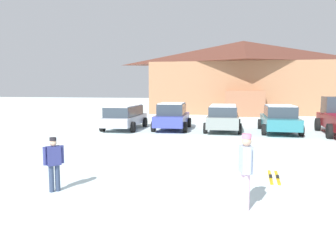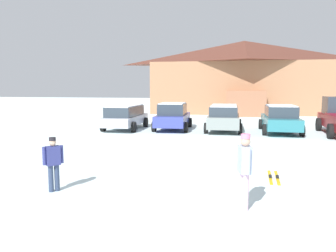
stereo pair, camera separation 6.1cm
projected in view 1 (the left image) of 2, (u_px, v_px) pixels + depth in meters
ground at (117, 233)px, 6.00m from camera, size 160.00×160.00×0.00m
ski_lodge at (242, 76)px, 35.58m from camera, size 19.88×11.36×7.71m
parked_silver_wagon at (125, 116)px, 21.12m from camera, size 2.28×4.75×1.55m
parked_blue_hatchback at (172, 116)px, 20.92m from camera, size 2.36×4.46×1.72m
parked_grey_wagon at (223, 117)px, 20.20m from camera, size 2.27×4.50×1.62m
parked_teal_hatchback at (279, 119)px, 19.53m from camera, size 2.28×4.83×1.65m
skier_teen_in_navy_coat at (54, 161)px, 8.33m from camera, size 0.39×0.40×1.41m
skier_adult_in_blue_parka at (246, 167)px, 7.10m from camera, size 0.32×0.61×1.67m
pair_of_skis at (274, 177)px, 9.71m from camera, size 0.34×1.59×0.08m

